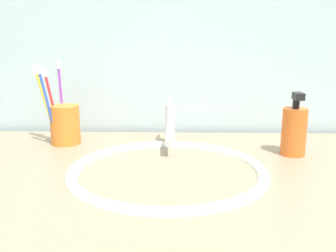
% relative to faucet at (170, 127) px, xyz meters
% --- Properties ---
extents(tiled_wall_back, '(2.44, 0.04, 2.40)m').
position_rel_faucet_xyz_m(tiled_wall_back, '(0.01, 0.19, 0.25)').
color(tiled_wall_back, silver).
rests_on(tiled_wall_back, ground).
extents(sink_basin, '(0.41, 0.41, 0.13)m').
position_rel_faucet_xyz_m(sink_basin, '(0.00, -0.19, -0.10)').
color(sink_basin, white).
rests_on(sink_basin, vanity_counter).
extents(faucet, '(0.02, 0.17, 0.12)m').
position_rel_faucet_xyz_m(faucet, '(0.00, 0.00, 0.00)').
color(faucet, silver).
rests_on(faucet, sink_basin).
extents(toothbrush_cup, '(0.08, 0.08, 0.10)m').
position_rel_faucet_xyz_m(toothbrush_cup, '(-0.27, 0.02, -0.00)').
color(toothbrush_cup, orange).
rests_on(toothbrush_cup, vanity_counter).
extents(toothbrush_purple, '(0.03, 0.04, 0.21)m').
position_rel_faucet_xyz_m(toothbrush_purple, '(-0.29, 0.06, 0.07)').
color(toothbrush_purple, purple).
rests_on(toothbrush_purple, toothbrush_cup).
extents(toothbrush_blue, '(0.04, 0.03, 0.20)m').
position_rel_faucet_xyz_m(toothbrush_blue, '(-0.31, -0.01, 0.07)').
color(toothbrush_blue, blue).
rests_on(toothbrush_blue, toothbrush_cup).
extents(toothbrush_yellow, '(0.06, 0.02, 0.20)m').
position_rel_faucet_xyz_m(toothbrush_yellow, '(-0.33, 0.03, 0.07)').
color(toothbrush_yellow, yellow).
rests_on(toothbrush_yellow, toothbrush_cup).
extents(toothbrush_red, '(0.04, 0.01, 0.19)m').
position_rel_faucet_xyz_m(toothbrush_red, '(-0.31, 0.02, 0.06)').
color(toothbrush_red, red).
rests_on(toothbrush_red, toothbrush_cup).
extents(soap_dispenser, '(0.06, 0.06, 0.15)m').
position_rel_faucet_xyz_m(soap_dispenser, '(0.29, -0.06, 0.01)').
color(soap_dispenser, orange).
rests_on(soap_dispenser, vanity_counter).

